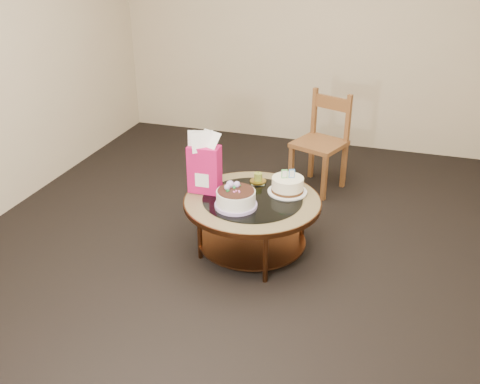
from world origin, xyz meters
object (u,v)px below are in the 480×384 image
(coffee_table, at_px, (252,208))
(decorated_cake, at_px, (236,199))
(gift_bag, at_px, (204,163))
(dining_chair, at_px, (321,142))
(cream_cake, at_px, (288,185))

(coffee_table, height_order, decorated_cake, decorated_cake)
(decorated_cake, bearing_deg, gift_bag, 150.44)
(gift_bag, xyz_separation_m, dining_chair, (0.66, 1.29, -0.23))
(gift_bag, height_order, dining_chair, gift_bag)
(cream_cake, relative_size, dining_chair, 0.33)
(coffee_table, bearing_deg, dining_chair, 77.67)
(coffee_table, xyz_separation_m, decorated_cake, (-0.08, -0.15, 0.14))
(cream_cake, height_order, gift_bag, gift_bag)
(dining_chair, bearing_deg, coffee_table, -81.20)
(gift_bag, bearing_deg, cream_cake, 14.41)
(gift_bag, bearing_deg, decorated_cake, -30.69)
(decorated_cake, relative_size, gift_bag, 0.65)
(decorated_cake, bearing_deg, cream_cake, 48.18)
(decorated_cake, height_order, dining_chair, dining_chair)
(coffee_table, distance_m, decorated_cake, 0.22)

